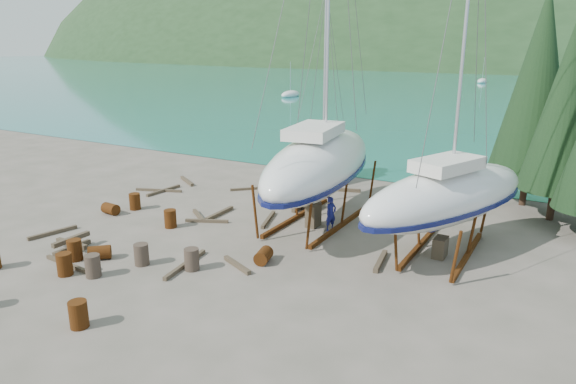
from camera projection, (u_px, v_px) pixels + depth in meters
The scene contains 45 objects.
ground at pixel (204, 251), 21.94m from camera, with size 600.00×600.00×0.00m, color #595446.
bay_water at pixel (565, 60), 284.06m from camera, with size 700.00×700.00×0.00m, color #1A827E.
far_hill at pixel (566, 60), 288.22m from camera, with size 800.00×360.00×110.00m, color #20371B.
far_house_left at pixel (385, 59), 208.05m from camera, with size 6.60×5.60×5.60m.
far_house_center at pixel (489, 60), 188.84m from camera, with size 6.60×5.60×5.60m.
cypress_near_right at pixel (567, 104), 24.32m from camera, with size 3.60×3.60×10.00m.
cypress_back_left at pixel (538, 82), 26.46m from camera, with size 4.14×4.14×11.50m.
moored_boat_left at pixel (290, 95), 86.17m from camera, with size 2.00×5.00×6.05m.
moored_boat_mid at pixel (564, 96), 83.60m from camera, with size 2.00×5.00×6.05m.
moored_boat_far at pixel (482, 81), 117.21m from camera, with size 2.00×5.00×6.05m.
large_sailboat_near at pixel (320, 163), 24.61m from camera, with size 5.29×12.48×19.04m.
large_sailboat_far at pixel (447, 195), 21.06m from camera, with size 6.39×10.33×15.78m.
small_sailboat_shore at pixel (321, 152), 32.58m from camera, with size 4.21×7.76×11.85m.
worker at pixel (331, 214), 24.20m from camera, with size 0.61×0.40×1.66m, color navy.
drum_2 at pixel (111, 209), 26.67m from camera, with size 0.58×0.58×0.88m, color #603110.
drum_4 at pixel (308, 200), 28.13m from camera, with size 0.58×0.58×0.88m, color #603110.
drum_5 at pixel (192, 259), 20.05m from camera, with size 0.58×0.58×0.88m, color #2D2823.
drum_6 at pixel (264, 256), 20.75m from camera, with size 0.58×0.58×0.88m, color #603110.
drum_7 at pixel (79, 314), 15.96m from camera, with size 0.58×0.58×0.88m, color #603110.
drum_8 at pixel (135, 201), 27.42m from camera, with size 0.58×0.58×0.88m, color #603110.
drum_9 at pixel (286, 187), 30.73m from camera, with size 0.58×0.58×0.88m, color #2D2823.
drum_10 at pixel (65, 264), 19.59m from camera, with size 0.58×0.58×0.88m, color #603110.
drum_11 at pixel (313, 204), 27.44m from camera, with size 0.58×0.58×0.88m, color #2D2823.
drum_12 at pixel (100, 252), 21.08m from camera, with size 0.58×0.58×0.88m, color #603110.
drum_13 at pixel (75, 250), 20.95m from camera, with size 0.58×0.58×0.88m, color #603110.
drum_14 at pixel (170, 219), 24.72m from camera, with size 0.58×0.58×0.88m, color #603110.
drum_16 at pixel (93, 266), 19.45m from camera, with size 0.58×0.58×0.88m, color #2D2823.
drum_17 at pixel (141, 254), 20.51m from camera, with size 0.58×0.58×0.88m, color #2D2823.
timber_0 at pixel (254, 188), 31.26m from camera, with size 0.14×2.84×0.14m, color #4E442C.
timber_1 at pixel (380, 261), 20.72m from camera, with size 0.19×2.06×0.19m, color #4E442C.
timber_2 at pixel (187, 181), 32.87m from camera, with size 0.19×2.25×0.19m, color #4E442C.
timber_3 at pixel (68, 265), 20.45m from camera, with size 0.15×2.85×0.15m, color #4E442C.
timber_4 at pixel (198, 215), 26.28m from camera, with size 0.17×1.83×0.17m, color #4E442C.
timber_5 at pixel (185, 264), 20.45m from camera, with size 0.16×2.90×0.16m, color #4E442C.
timber_6 at pixel (344, 190), 30.85m from camera, with size 0.19×2.01×0.19m, color #4E442C.
timber_7 at pixel (237, 265), 20.38m from camera, with size 0.17×1.86×0.17m, color #4E442C.
timber_8 at pixel (220, 213), 26.56m from camera, with size 0.19×2.26×0.19m, color #4E442C.
timber_9 at pixel (293, 193), 30.33m from camera, with size 0.15×2.57×0.15m, color #4E442C.
timber_10 at pixel (268, 219), 25.69m from camera, with size 0.16×2.42×0.16m, color #4E442C.
timber_11 at pixel (207, 221), 25.49m from camera, with size 0.15×2.15×0.15m, color #4E442C.
timber_12 at pixel (53, 233), 23.89m from camera, with size 0.17×2.28×0.17m, color #4E442C.
timber_15 at pixel (159, 190), 30.86m from camera, with size 0.15×2.87×0.15m, color #4E442C.
timber_17 at pixel (164, 191), 30.77m from camera, with size 0.16×2.62×0.16m, color #4E442C.
timber_pile_fore at pixel (72, 244), 21.99m from camera, with size 1.80×1.80×0.60m.
timber_pile_aft at pixel (301, 203), 27.63m from camera, with size 1.80×1.80×0.60m.
Camera 1 is at (13.30, -15.85, 8.53)m, focal length 32.00 mm.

